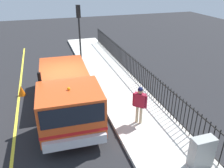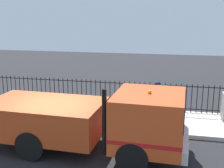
# 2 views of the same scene
# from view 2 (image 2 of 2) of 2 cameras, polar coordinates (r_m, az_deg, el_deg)

# --- Properties ---
(ground_plane) EXTENTS (50.35, 50.35, 0.00)m
(ground_plane) POSITION_cam_2_polar(r_m,az_deg,el_deg) (10.69, -11.06, -11.71)
(ground_plane) COLOR #232326
(ground_plane) RESTS_ON ground
(sidewalk_slab) EXTENTS (2.80, 22.89, 0.16)m
(sidewalk_slab) POSITION_cam_2_polar(r_m,az_deg,el_deg) (13.22, -6.07, -6.15)
(sidewalk_slab) COLOR beige
(sidewalk_slab) RESTS_ON ground
(work_truck) EXTENTS (2.64, 6.87, 2.46)m
(work_truck) POSITION_cam_2_polar(r_m,az_deg,el_deg) (9.64, -2.55, -6.66)
(work_truck) COLOR #D84C1E
(work_truck) RESTS_ON ground
(worker_standing) EXTENTS (0.50, 0.49, 1.71)m
(worker_standing) POSITION_cam_2_polar(r_m,az_deg,el_deg) (12.00, 8.85, -2.64)
(worker_standing) COLOR maroon
(worker_standing) RESTS_ON sidewalk_slab
(iron_fence) EXTENTS (0.04, 19.49, 1.31)m
(iron_fence) POSITION_cam_2_polar(r_m,az_deg,el_deg) (14.15, -4.56, -1.66)
(iron_fence) COLOR black
(iron_fence) RESTS_ON sidewalk_slab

